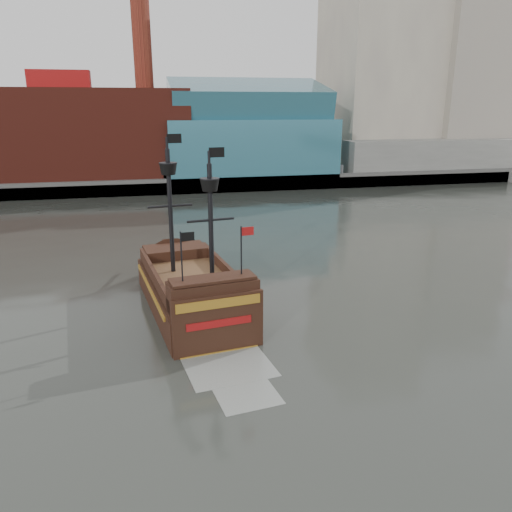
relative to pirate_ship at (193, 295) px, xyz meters
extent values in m
plane|color=#272924|center=(6.50, -12.13, -1.22)|extent=(400.00, 400.00, 0.00)
cube|color=slate|center=(6.50, 79.87, -0.22)|extent=(220.00, 60.00, 2.00)
cube|color=#4C4C49|center=(6.50, 50.37, 0.08)|extent=(220.00, 1.00, 2.60)
cube|color=maroon|center=(-15.50, 59.87, 8.28)|extent=(42.00, 18.00, 15.00)
cube|color=#2F6A7D|center=(16.50, 57.87, 5.78)|extent=(30.00, 16.00, 10.00)
cube|color=#B9B199|center=(46.50, 67.87, 23.78)|extent=(20.00, 22.00, 46.00)
cube|color=gray|center=(64.50, 63.87, 19.78)|extent=(18.00, 18.00, 38.00)
cube|color=#B9B199|center=(56.50, 84.87, 26.78)|extent=(24.00, 20.00, 52.00)
cube|color=slate|center=(54.50, 53.87, 3.78)|extent=(40.00, 6.00, 6.00)
cylinder|color=maroon|center=(-1.50, 61.87, 26.78)|extent=(3.20, 3.20, 22.00)
cube|color=#2F6A7D|center=(16.50, 57.87, 13.78)|extent=(28.00, 14.94, 8.78)
cube|color=black|center=(-0.04, 0.32, -0.53)|extent=(7.53, 14.44, 2.99)
cube|color=#543A1E|center=(-0.04, 0.32, 1.14)|extent=(6.77, 12.99, 0.34)
cube|color=black|center=(-0.77, 5.79, 1.54)|extent=(5.21, 3.38, 1.15)
cube|color=black|center=(0.75, -5.61, 2.00)|extent=(5.66, 2.55, 2.07)
cube|color=black|center=(0.89, -6.66, 0.16)|extent=(5.62, 1.03, 4.60)
cube|color=#9B6C1E|center=(0.91, -6.82, 2.00)|extent=(5.14, 0.78, 0.57)
cube|color=maroon|center=(0.91, -6.82, 0.74)|extent=(4.00, 0.62, 0.46)
cylinder|color=black|center=(-1.18, 1.90, 5.80)|extent=(0.36, 0.36, 8.97)
cylinder|color=black|center=(1.26, -1.60, 5.45)|extent=(0.36, 0.36, 8.28)
cone|color=black|center=(-1.18, 1.90, 8.90)|extent=(1.42, 1.42, 0.80)
cone|color=black|center=(1.26, -1.60, 8.21)|extent=(1.42, 1.42, 0.80)
cube|color=black|center=(-0.67, 1.97, 10.97)|extent=(1.03, 0.17, 0.63)
cube|color=black|center=(1.77, -1.53, 10.28)|extent=(1.03, 0.17, 0.63)
cube|color=#979C96|center=(1.15, -8.57, -1.21)|extent=(5.39, 4.75, 0.02)
camera|label=1|loc=(-3.02, -33.87, 13.22)|focal=35.00mm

